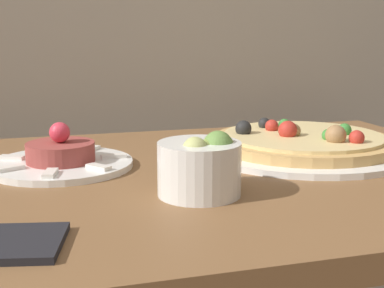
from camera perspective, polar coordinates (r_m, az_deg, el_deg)
name	(u,v)px	position (r m, az deg, el deg)	size (l,w,h in m)	color
dining_table	(196,246)	(0.86, 0.44, -10.80)	(1.02, 0.69, 0.73)	brown
pizza_plate	(303,143)	(0.96, 11.72, 0.07)	(0.38, 0.38, 0.06)	white
tartare_plate	(61,158)	(0.86, -13.80, -1.51)	(0.22, 0.22, 0.07)	white
small_bowl	(201,165)	(0.69, 1.00, -2.25)	(0.11, 0.11, 0.08)	white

